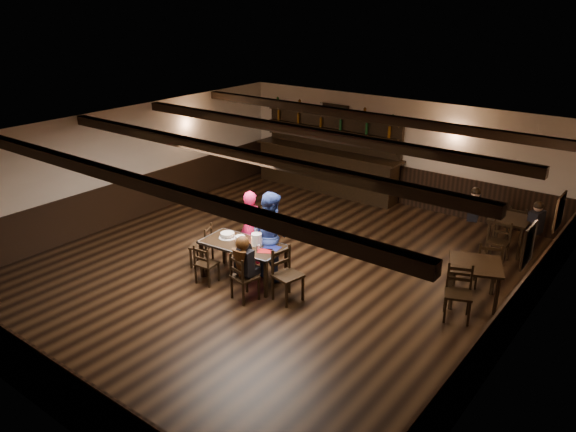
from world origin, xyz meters
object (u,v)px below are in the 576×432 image
Objects in this scene: bar_counter at (328,165)px; man_blue at (270,234)px; woman_pink at (250,227)px; chair_near_right at (241,274)px; chair_near_left at (204,262)px; cake at (227,235)px; dining_table at (243,247)px.

man_blue is at bearing -68.26° from bar_counter.
bar_counter reaches higher than woman_pink.
man_blue is at bearing 100.96° from chair_near_right.
chair_near_right is at bearing 103.80° from woman_pink.
woman_pink is at bearing -74.80° from bar_counter.
chair_near_left is 2.38× the size of cake.
bar_counter is (-1.96, 4.91, -0.13)m from man_blue.
dining_table is at bearing -2.77° from cake.
chair_near_right is at bearing 104.40° from man_blue.
chair_near_left is 0.89× the size of chair_near_right.
cake is at bearing 85.43° from chair_near_left.
chair_near_right is 1.58m from woman_pink.
chair_near_right is at bearing -35.09° from cake.
chair_near_right is at bearing -70.11° from bar_counter.
bar_counter is (-1.68, 5.37, 0.05)m from dining_table.
man_blue is (-0.21, 1.08, 0.34)m from chair_near_right.
cake is at bearing -76.77° from bar_counter.
dining_table is at bearing 51.05° from chair_near_left.
bar_counter is at bearing 107.33° from dining_table.
woman_pink is at bearing 86.86° from chair_near_left.
cake is at bearing 35.59° from man_blue.
woman_pink is (-0.40, 0.67, 0.09)m from dining_table.
cake reaches higher than chair_near_left.
chair_near_right is 6.38m from bar_counter.
chair_near_left is 0.52× the size of woman_pink.
cake is (-0.91, 0.64, 0.28)m from chair_near_right.
chair_near_right is 0.52× the size of man_blue.
chair_near_right is 0.58× the size of woman_pink.
chair_near_right is 0.20× the size of bar_counter.
woman_pink is (0.07, 1.24, 0.30)m from chair_near_left.
bar_counter is (-1.26, 5.35, -0.07)m from cake.
chair_near_left is 1.34m from man_blue.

